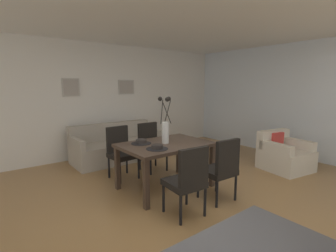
{
  "coord_description": "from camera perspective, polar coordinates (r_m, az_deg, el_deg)",
  "views": [
    {
      "loc": [
        -2.18,
        -2.4,
        1.65
      ],
      "look_at": [
        0.53,
        1.1,
        0.93
      ],
      "focal_mm": 26.85,
      "sensor_mm": 36.0,
      "label": 1
    }
  ],
  "objects": [
    {
      "name": "ceiling_panel",
      "position": [
        3.68,
        0.23,
        24.82
      ],
      "size": [
        9.0,
        7.2,
        0.08
      ],
      "primitive_type": "cube",
      "color": "white"
    },
    {
      "name": "armchair",
      "position": [
        5.49,
        24.82,
        -6.03
      ],
      "size": [
        0.92,
        0.92,
        0.75
      ],
      "color": "beige",
      "rests_on": "ground"
    },
    {
      "name": "dining_chair_near_right",
      "position": [
        4.59,
        -10.64,
        -5.29
      ],
      "size": [
        0.47,
        0.47,
        0.92
      ],
      "color": "black",
      "rests_on": "ground"
    },
    {
      "name": "centerpiece_vase",
      "position": [
        3.94,
        -0.6,
        0.08
      ],
      "size": [
        0.21,
        0.23,
        0.73
      ],
      "color": "silver",
      "rests_on": "dining_table"
    },
    {
      "name": "dining_chair_far_left",
      "position": [
        3.67,
        12.01,
        -9.04
      ],
      "size": [
        0.46,
        0.46,
        0.92
      ],
      "color": "black",
      "rests_on": "ground"
    },
    {
      "name": "back_wall_panel",
      "position": [
        6.07,
        -16.66,
        5.54
      ],
      "size": [
        9.0,
        0.1,
        2.6
      ],
      "primitive_type": "cube",
      "color": "silver",
      "rests_on": "ground"
    },
    {
      "name": "dining_chair_near_left",
      "position": [
        3.19,
        4.55,
        -11.72
      ],
      "size": [
        0.47,
        0.47,
        0.92
      ],
      "color": "black",
      "rests_on": "ground"
    },
    {
      "name": "sofa",
      "position": [
        5.74,
        -11.47,
        -4.77
      ],
      "size": [
        1.93,
        0.84,
        0.8
      ],
      "color": "#A89E8E",
      "rests_on": "ground"
    },
    {
      "name": "placemat_near_right",
      "position": [
        4.0,
        -6.1,
        -3.93
      ],
      "size": [
        0.32,
        0.32,
        0.01
      ],
      "primitive_type": "cylinder",
      "color": "black",
      "rests_on": "dining_table"
    },
    {
      "name": "dining_table",
      "position": [
        4.02,
        -0.59,
        -5.13
      ],
      "size": [
        1.4,
        0.97,
        0.74
      ],
      "color": "#3D2D23",
      "rests_on": "ground"
    },
    {
      "name": "bowl_near_right",
      "position": [
        3.99,
        -6.11,
        -3.41
      ],
      "size": [
        0.17,
        0.17,
        0.07
      ],
      "color": "#2D2826",
      "rests_on": "dining_table"
    },
    {
      "name": "dining_chair_far_right",
      "position": [
        4.94,
        -3.92,
        -4.11
      ],
      "size": [
        0.44,
        0.44,
        0.92
      ],
      "color": "black",
      "rests_on": "ground"
    },
    {
      "name": "framed_picture_center",
      "position": [
        6.34,
        -9.46,
        8.72
      ],
      "size": [
        0.43,
        0.03,
        0.35
      ],
      "color": "#B2ADA3"
    },
    {
      "name": "placemat_near_left",
      "position": [
        3.64,
        -2.48,
        -5.19
      ],
      "size": [
        0.32,
        0.32,
        0.01
      ],
      "primitive_type": "cylinder",
      "color": "black",
      "rests_on": "dining_table"
    },
    {
      "name": "side_window_wall",
      "position": [
        6.48,
        26.7,
        5.16
      ],
      "size": [
        0.1,
        6.3,
        2.6
      ],
      "primitive_type": "cube",
      "color": "white",
      "rests_on": "ground"
    },
    {
      "name": "bowl_near_left",
      "position": [
        3.64,
        -2.49,
        -4.62
      ],
      "size": [
        0.17,
        0.17,
        0.07
      ],
      "color": "#2D2826",
      "rests_on": "dining_table"
    },
    {
      "name": "framed_picture_left",
      "position": [
        5.83,
        -21.18,
        8.2
      ],
      "size": [
        0.36,
        0.03,
        0.39
      ],
      "color": "#B2ADA3"
    },
    {
      "name": "ground_plane",
      "position": [
        3.64,
        4.27,
        -17.76
      ],
      "size": [
        9.0,
        9.0,
        0.0
      ],
      "primitive_type": "plane",
      "color": "olive"
    }
  ]
}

